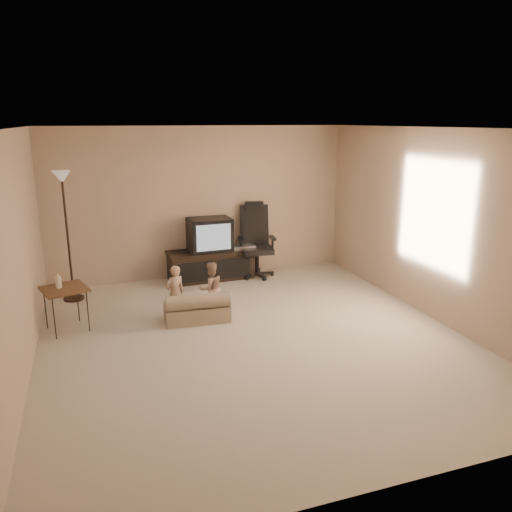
{
  "coord_description": "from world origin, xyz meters",
  "views": [
    {
      "loc": [
        -1.77,
        -5.34,
        2.59
      ],
      "look_at": [
        0.24,
        0.6,
        0.87
      ],
      "focal_mm": 35.0,
      "sensor_mm": 36.0,
      "label": 1
    }
  ],
  "objects": [
    {
      "name": "office_chair",
      "position": [
        0.86,
        2.43,
        0.45
      ],
      "size": [
        0.65,
        0.68,
        1.26
      ],
      "rotation": [
        0.0,
        0.0,
        -0.14
      ],
      "color": "black",
      "rests_on": "floor"
    },
    {
      "name": "toddler_right",
      "position": [
        -0.29,
        0.97,
        0.37
      ],
      "size": [
        0.39,
        0.26,
        0.74
      ],
      "primitive_type": "imported",
      "rotation": [
        0.0,
        0.0,
        3.34
      ],
      "color": "tan",
      "rests_on": "floor"
    },
    {
      "name": "side_table",
      "position": [
        -2.16,
        1.01,
        0.55
      ],
      "size": [
        0.64,
        0.64,
        0.76
      ],
      "rotation": [
        0.0,
        0.0,
        0.31
      ],
      "color": "brown",
      "rests_on": "floor"
    },
    {
      "name": "tv_stand",
      "position": [
        0.09,
        2.49,
        0.43
      ],
      "size": [
        1.46,
        0.58,
        1.04
      ],
      "rotation": [
        0.0,
        0.0,
        0.03
      ],
      "color": "black",
      "rests_on": "floor"
    },
    {
      "name": "floor",
      "position": [
        0.0,
        0.0,
        0.0
      ],
      "size": [
        5.5,
        5.5,
        0.0
      ],
      "primitive_type": "plane",
      "color": "#B2A88E",
      "rests_on": "ground"
    },
    {
      "name": "room_shell",
      "position": [
        0.0,
        0.0,
        1.52
      ],
      "size": [
        5.5,
        5.5,
        5.5
      ],
      "color": "silver",
      "rests_on": "floor"
    },
    {
      "name": "toddler_left",
      "position": [
        -0.79,
        0.9,
        0.38
      ],
      "size": [
        0.32,
        0.28,
        0.75
      ],
      "primitive_type": "imported",
      "rotation": [
        0.0,
        0.0,
        3.48
      ],
      "color": "tan",
      "rests_on": "floor"
    },
    {
      "name": "child_sofa",
      "position": [
        -0.53,
        0.77,
        0.17
      ],
      "size": [
        0.88,
        0.53,
        0.41
      ],
      "rotation": [
        0.0,
        0.0,
        -0.07
      ],
      "color": "gray",
      "rests_on": "floor"
    },
    {
      "name": "floor_lamp",
      "position": [
        -2.1,
        2.17,
        1.39
      ],
      "size": [
        0.3,
        0.3,
        1.91
      ],
      "color": "black",
      "rests_on": "floor"
    }
  ]
}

